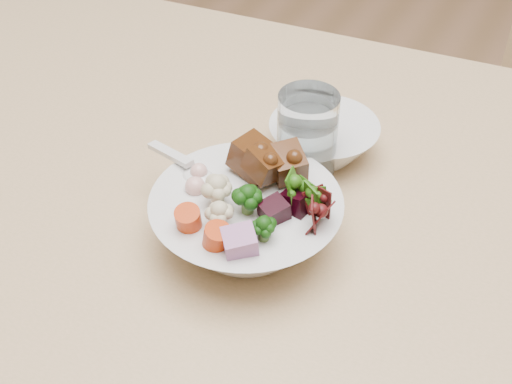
% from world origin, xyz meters
% --- Properties ---
extents(dining_table, '(1.67, 1.03, 0.75)m').
position_xyz_m(dining_table, '(0.02, -0.10, 0.67)').
color(dining_table, tan).
rests_on(dining_table, ground).
extents(food_bowl, '(0.19, 0.19, 0.11)m').
position_xyz_m(food_bowl, '(-0.18, -0.13, 0.78)').
color(food_bowl, silver).
rests_on(food_bowl, dining_table).
extents(soup_spoon, '(0.10, 0.05, 0.02)m').
position_xyz_m(soup_spoon, '(-0.25, -0.11, 0.81)').
color(soup_spoon, silver).
rests_on(soup_spoon, food_bowl).
extents(water_glass, '(0.07, 0.07, 0.11)m').
position_xyz_m(water_glass, '(-0.17, -0.01, 0.80)').
color(water_glass, white).
rests_on(water_glass, dining_table).
extents(side_bowl, '(0.13, 0.13, 0.04)m').
position_xyz_m(side_bowl, '(-0.17, 0.05, 0.77)').
color(side_bowl, silver).
rests_on(side_bowl, dining_table).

